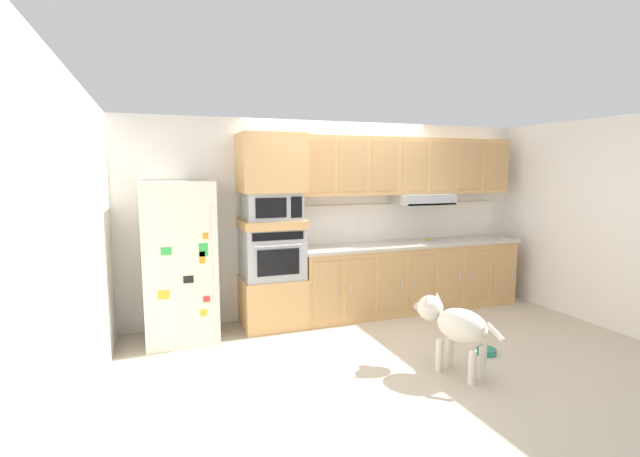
{
  "coord_description": "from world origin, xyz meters",
  "views": [
    {
      "loc": [
        -2.28,
        -4.5,
        1.89
      ],
      "look_at": [
        -0.6,
        0.12,
        1.25
      ],
      "focal_mm": 25.71,
      "sensor_mm": 36.0,
      "label": 1
    }
  ],
  "objects_px": {
    "refrigerator": "(179,262)",
    "screwdriver": "(428,240)",
    "dog_food_bowl": "(486,351)",
    "microwave": "(271,206)",
    "dog": "(454,324)",
    "built_in_oven": "(272,253)"
  },
  "relations": [
    {
      "from": "screwdriver",
      "to": "dog_food_bowl",
      "type": "bearing_deg",
      "value": -102.03
    },
    {
      "from": "refrigerator",
      "to": "built_in_oven",
      "type": "relative_size",
      "value": 2.51
    },
    {
      "from": "microwave",
      "to": "screwdriver",
      "type": "height_order",
      "value": "microwave"
    },
    {
      "from": "refrigerator",
      "to": "dog_food_bowl",
      "type": "distance_m",
      "value": 3.4
    },
    {
      "from": "refrigerator",
      "to": "built_in_oven",
      "type": "height_order",
      "value": "refrigerator"
    },
    {
      "from": "screwdriver",
      "to": "microwave",
      "type": "bearing_deg",
      "value": -178.51
    },
    {
      "from": "built_in_oven",
      "to": "screwdriver",
      "type": "relative_size",
      "value": 4.19
    },
    {
      "from": "screwdriver",
      "to": "dog_food_bowl",
      "type": "relative_size",
      "value": 0.84
    },
    {
      "from": "refrigerator",
      "to": "microwave",
      "type": "height_order",
      "value": "refrigerator"
    },
    {
      "from": "built_in_oven",
      "to": "refrigerator",
      "type": "bearing_deg",
      "value": -176.36
    },
    {
      "from": "screwdriver",
      "to": "dog",
      "type": "distance_m",
      "value": 2.15
    },
    {
      "from": "built_in_oven",
      "to": "microwave",
      "type": "xyz_separation_m",
      "value": [
        0.0,
        -0.0,
        0.56
      ]
    },
    {
      "from": "screwdriver",
      "to": "dog_food_bowl",
      "type": "distance_m",
      "value": 1.92
    },
    {
      "from": "refrigerator",
      "to": "screwdriver",
      "type": "distance_m",
      "value": 3.27
    },
    {
      "from": "microwave",
      "to": "dog",
      "type": "xyz_separation_m",
      "value": [
        1.27,
        -1.82,
        -0.99
      ]
    },
    {
      "from": "microwave",
      "to": "dog",
      "type": "bearing_deg",
      "value": -55.22
    },
    {
      "from": "microwave",
      "to": "dog",
      "type": "relative_size",
      "value": 0.7
    },
    {
      "from": "built_in_oven",
      "to": "screwdriver",
      "type": "distance_m",
      "value": 2.2
    },
    {
      "from": "refrigerator",
      "to": "screwdriver",
      "type": "xyz_separation_m",
      "value": [
        3.26,
        0.12,
        0.05
      ]
    },
    {
      "from": "built_in_oven",
      "to": "dog",
      "type": "height_order",
      "value": "built_in_oven"
    },
    {
      "from": "dog",
      "to": "dog_food_bowl",
      "type": "relative_size",
      "value": 4.6
    },
    {
      "from": "refrigerator",
      "to": "dog_food_bowl",
      "type": "bearing_deg",
      "value": -27.82
    }
  ]
}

